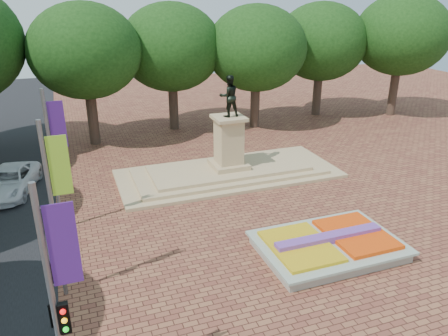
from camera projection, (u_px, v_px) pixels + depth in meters
name	position (u px, v px, depth m)	size (l,w,h in m)	color
ground	(287.00, 235.00, 21.16)	(90.00, 90.00, 0.00)	brown
flower_bed	(329.00, 245.00, 19.61)	(6.30, 4.30, 0.91)	gray
monument	(229.00, 162.00, 27.81)	(14.00, 6.00, 6.40)	tan
tree_row_back	(212.00, 50.00, 35.12)	(44.80, 8.80, 10.43)	#34241C
banner_poles	(56.00, 208.00, 15.35)	(0.88, 11.17, 7.00)	slate
bollard_row	(51.00, 293.00, 16.23)	(0.12, 13.12, 0.98)	black
van	(10.00, 181.00, 25.36)	(2.45, 5.31, 1.48)	silver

